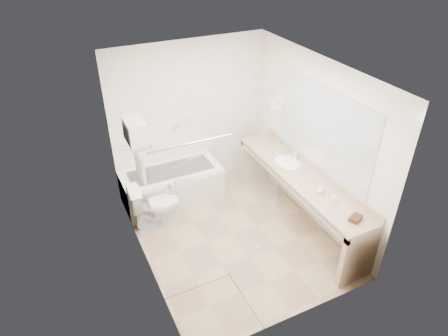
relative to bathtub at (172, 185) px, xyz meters
name	(u,v)px	position (x,y,z in m)	size (l,w,h in m)	color
floor	(233,234)	(0.50, -1.24, -0.28)	(3.20, 3.20, 0.00)	tan
ceiling	(235,71)	(0.50, -1.24, 2.22)	(2.60, 3.20, 0.10)	silver
wall_back	(189,117)	(0.50, 0.36, 0.97)	(2.60, 0.10, 2.50)	white
wall_front	(305,237)	(0.50, -2.84, 0.97)	(2.60, 0.10, 2.50)	white
wall_left	(138,188)	(-0.80, -1.24, 0.97)	(0.10, 3.20, 2.50)	white
wall_right	(314,142)	(1.80, -1.24, 0.97)	(0.10, 3.20, 2.50)	white
bathtub	(172,185)	(0.00, 0.00, 0.00)	(1.60, 0.73, 0.59)	white
grab_bar_short	(135,146)	(-0.45, 0.32, 0.67)	(0.03, 0.03, 0.40)	silver
grab_bar_long	(187,118)	(0.45, 0.32, 0.97)	(0.03, 0.03, 0.60)	silver
shower_enclosure	(221,229)	(-0.13, -2.16, 0.79)	(0.96, 0.91, 2.11)	silver
towel_shelf	(136,136)	(-0.67, -0.89, 1.48)	(0.24, 0.55, 0.81)	silver
vanity_counter	(300,187)	(1.52, -1.39, 0.36)	(0.55, 2.70, 0.95)	tan
sink	(287,163)	(1.55, -0.99, 0.54)	(0.40, 0.52, 0.14)	white
faucet	(296,155)	(1.70, -0.99, 0.65)	(0.03, 0.03, 0.14)	silver
mirror	(323,128)	(1.79, -1.39, 1.27)	(0.02, 2.00, 1.20)	#B8BCC5
hairdryer_unit	(273,104)	(1.75, -0.19, 1.17)	(0.08, 0.10, 0.18)	white
toilet	(155,206)	(-0.45, -0.54, 0.09)	(0.42, 0.75, 0.73)	white
amenity_basket	(356,218)	(1.54, -2.51, 0.60)	(0.17, 0.11, 0.06)	#4F301C
soap_bottle_a	(334,201)	(1.53, -2.11, 0.61)	(0.06, 0.13, 0.06)	white
soap_bottle_b	(321,190)	(1.51, -1.85, 0.62)	(0.08, 0.11, 0.08)	white
water_bottle_left	(265,138)	(1.56, -0.30, 0.65)	(0.05, 0.05, 0.17)	silver
water_bottle_mid	(281,148)	(1.59, -0.74, 0.67)	(0.06, 0.06, 0.21)	silver
water_bottle_right	(257,136)	(1.46, -0.20, 0.67)	(0.06, 0.06, 0.21)	silver
drinking_glass_near	(275,155)	(1.45, -0.81, 0.62)	(0.08, 0.08, 0.10)	silver
drinking_glass_far	(282,169)	(1.32, -1.17, 0.62)	(0.07, 0.07, 0.09)	silver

